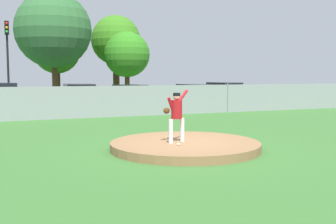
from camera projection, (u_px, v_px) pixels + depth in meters
ground_plane at (127, 126)px, 17.54m from camera, size 80.00×80.00×0.00m
asphalt_strip at (88, 110)px, 25.36m from camera, size 44.00×7.00×0.01m
pitchers_mound at (185, 146)px, 12.02m from camera, size 4.46×4.46×0.24m
pitcher_youth at (176, 112)px, 11.80m from camera, size 0.80×0.32×1.56m
baseball at (178, 144)px, 11.35m from camera, size 0.07×0.07×0.07m
chainlink_fence at (105, 102)px, 21.15m from camera, size 37.35×0.07×1.75m
parked_car_teal at (0, 99)px, 23.20m from camera, size 2.09×4.62×1.78m
parked_car_white at (224, 95)px, 29.31m from camera, size 1.98×4.54×1.69m
parked_car_red at (130, 97)px, 26.66m from camera, size 2.12×4.29×1.59m
parked_car_burgundy at (195, 96)px, 27.70m from camera, size 2.01×4.82×1.59m
parked_car_charcoal at (79, 98)px, 24.74m from camera, size 2.00×4.43×1.68m
traffic_cone_orange at (178, 106)px, 25.46m from camera, size 0.40×0.40×0.55m
traffic_light_near at (7, 50)px, 26.78m from camera, size 0.28×0.46×5.77m
tree_broad_right at (53, 30)px, 30.87m from camera, size 5.81×5.81×8.57m
tree_slender_far at (57, 50)px, 32.93m from camera, size 3.84×3.84×6.18m
tree_broad_left at (116, 41)px, 35.66m from camera, size 4.35×4.35×7.48m
tree_bushy_near at (127, 55)px, 33.20m from camera, size 3.75×3.75×5.79m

